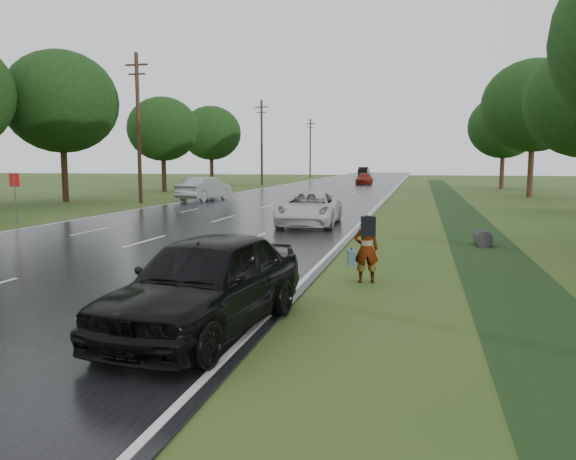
% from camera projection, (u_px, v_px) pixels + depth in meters
% --- Properties ---
extents(road, '(14.00, 180.00, 0.04)m').
position_uv_depth(road, '(323.00, 190.00, 55.48)').
color(road, black).
rests_on(road, ground).
extents(edge_stripe_east, '(0.12, 180.00, 0.01)m').
position_uv_depth(edge_stripe_east, '(393.00, 191.00, 53.93)').
color(edge_stripe_east, silver).
rests_on(edge_stripe_east, road).
extents(edge_stripe_west, '(0.12, 180.00, 0.01)m').
position_uv_depth(edge_stripe_west, '(258.00, 189.00, 57.03)').
color(edge_stripe_west, silver).
rests_on(edge_stripe_west, road).
extents(center_line, '(0.12, 180.00, 0.01)m').
position_uv_depth(center_line, '(323.00, 190.00, 55.48)').
color(center_line, silver).
rests_on(center_line, road).
extents(drainage_ditch, '(2.20, 120.00, 0.56)m').
position_uv_depth(drainage_ditch, '(464.00, 219.00, 27.45)').
color(drainage_ditch, '#193213').
rests_on(drainage_ditch, ground).
extents(road_sign, '(0.50, 0.06, 2.30)m').
position_uv_depth(road_sign, '(15.00, 188.00, 25.36)').
color(road_sign, slate).
rests_on(road_sign, ground).
extents(utility_pole_mid, '(1.60, 0.26, 10.00)m').
position_uv_depth(utility_pole_mid, '(138.00, 126.00, 37.65)').
color(utility_pole_mid, '#352015').
rests_on(utility_pole_mid, ground).
extents(utility_pole_far, '(1.60, 0.26, 10.00)m').
position_uv_depth(utility_pole_far, '(262.00, 141.00, 66.62)').
color(utility_pole_far, '#352015').
rests_on(utility_pole_far, ground).
extents(utility_pole_distant, '(1.60, 0.26, 10.00)m').
position_uv_depth(utility_pole_distant, '(310.00, 147.00, 95.59)').
color(utility_pole_distant, '#352015').
rests_on(utility_pole_distant, ground).
extents(tree_east_d, '(8.00, 8.00, 10.76)m').
position_uv_depth(tree_east_d, '(534.00, 106.00, 43.77)').
color(tree_east_d, '#352015').
rests_on(tree_east_d, ground).
extents(tree_east_f, '(7.20, 7.20, 9.62)m').
position_uv_depth(tree_east_f, '(504.00, 127.00, 57.46)').
color(tree_east_f, '#352015').
rests_on(tree_east_f, ground).
extents(tree_west_c, '(7.80, 7.80, 10.43)m').
position_uv_depth(tree_west_c, '(61.00, 102.00, 38.77)').
color(tree_west_c, '#352015').
rests_on(tree_west_c, ground).
extents(tree_west_d, '(6.60, 6.60, 8.80)m').
position_uv_depth(tree_west_d, '(163.00, 129.00, 52.24)').
color(tree_west_d, '#352015').
rests_on(tree_west_d, ground).
extents(tree_west_f, '(7.00, 7.00, 9.29)m').
position_uv_depth(tree_west_f, '(211.00, 133.00, 65.86)').
color(tree_west_f, '#352015').
rests_on(tree_west_f, ground).
extents(pedestrian, '(0.81, 0.62, 1.60)m').
position_uv_depth(pedestrian, '(365.00, 248.00, 13.11)').
color(pedestrian, '#A5998C').
rests_on(pedestrian, ground).
extents(white_pickup, '(2.66, 5.40, 1.47)m').
position_uv_depth(white_pickup, '(310.00, 208.00, 24.68)').
color(white_pickup, silver).
rests_on(white_pickup, road).
extents(dark_sedan, '(2.51, 5.00, 1.64)m').
position_uv_depth(dark_sedan, '(206.00, 282.00, 9.24)').
color(dark_sedan, black).
rests_on(dark_sedan, road).
extents(silver_sedan, '(2.56, 5.36, 1.70)m').
position_uv_depth(silver_sedan, '(204.00, 189.00, 40.41)').
color(silver_sedan, gray).
rests_on(silver_sedan, road).
extents(far_car_red, '(1.87, 4.59, 1.33)m').
position_uv_depth(far_car_red, '(364.00, 179.00, 68.72)').
color(far_car_red, maroon).
rests_on(far_car_red, road).
extents(far_car_dark, '(1.84, 5.24, 1.72)m').
position_uv_depth(far_car_dark, '(364.00, 171.00, 109.06)').
color(far_car_dark, black).
rests_on(far_car_dark, road).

